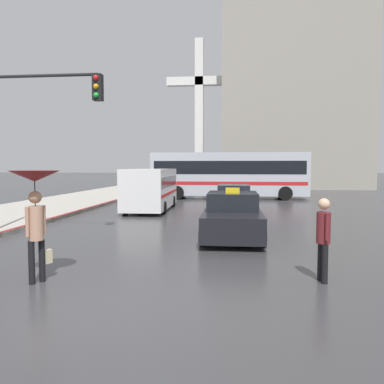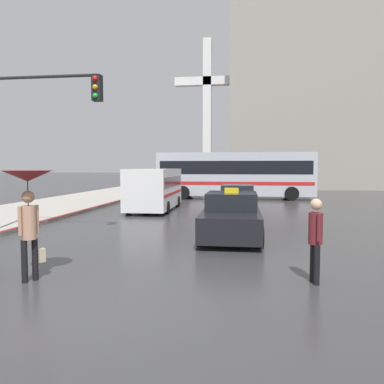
{
  "view_description": "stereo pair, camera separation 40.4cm",
  "coord_description": "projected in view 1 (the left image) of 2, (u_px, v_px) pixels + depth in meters",
  "views": [
    {
      "loc": [
        1.96,
        -5.42,
        2.26
      ],
      "look_at": [
        0.6,
        7.56,
        1.4
      ],
      "focal_mm": 35.0,
      "sensor_mm": 36.0,
      "label": 1
    },
    {
      "loc": [
        2.36,
        -5.37,
        2.26
      ],
      "look_at": [
        0.6,
        7.56,
        1.4
      ],
      "focal_mm": 35.0,
      "sensor_mm": 36.0,
      "label": 2
    }
  ],
  "objects": [
    {
      "name": "traffic_light",
      "position": [
        33.0,
        118.0,
        11.75
      ],
      "size": [
        3.93,
        0.38,
        5.41
      ],
      "color": "black",
      "rests_on": "ground_plane"
    },
    {
      "name": "monument_cross",
      "position": [
        199.0,
        104.0,
        40.95
      ],
      "size": [
        7.11,
        0.9,
        16.16
      ],
      "color": "white",
      "rests_on": "ground_plane"
    },
    {
      "name": "building_tower_near",
      "position": [
        291.0,
        82.0,
        41.72
      ],
      "size": [
        15.23,
        10.23,
        23.46
      ],
      "color": "gray",
      "rests_on": "ground_plane"
    },
    {
      "name": "city_bus",
      "position": [
        229.0,
        173.0,
        27.06
      ],
      "size": [
        11.07,
        2.7,
        3.31
      ],
      "rotation": [
        0.0,
        0.0,
        -1.57
      ],
      "color": "#B2B7C1",
      "rests_on": "ground_plane"
    },
    {
      "name": "sedan_red",
      "position": [
        234.0,
        199.0,
        18.96
      ],
      "size": [
        1.91,
        4.4,
        1.37
      ],
      "rotation": [
        0.0,
        0.0,
        3.14
      ],
      "color": "#B7B2AD",
      "rests_on": "ground_plane"
    },
    {
      "name": "taxi",
      "position": [
        232.0,
        217.0,
        12.04
      ],
      "size": [
        1.91,
        4.23,
        1.61
      ],
      "rotation": [
        0.0,
        0.0,
        3.14
      ],
      "color": "black",
      "rests_on": "ground_plane"
    },
    {
      "name": "pedestrian_with_umbrella",
      "position": [
        35.0,
        195.0,
        7.23
      ],
      "size": [
        0.95,
        0.95,
        2.2
      ],
      "rotation": [
        0.0,
        0.0,
        1.05
      ],
      "color": "black",
      "rests_on": "ground_plane"
    },
    {
      "name": "pedestrian_man",
      "position": [
        323.0,
        234.0,
        7.34
      ],
      "size": [
        0.3,
        0.43,
        1.66
      ],
      "rotation": [
        0.0,
        0.0,
        -1.43
      ],
      "color": "black",
      "rests_on": "ground_plane"
    },
    {
      "name": "ground_plane",
      "position": [
        102.0,
        315.0,
        5.73
      ],
      "size": [
        300.0,
        300.0,
        0.0
      ],
      "primitive_type": "plane",
      "color": "#38383A"
    },
    {
      "name": "ambulance_van",
      "position": [
        151.0,
        187.0,
        19.74
      ],
      "size": [
        2.19,
        5.74,
        2.18
      ],
      "rotation": [
        0.0,
        0.0,
        3.16
      ],
      "color": "white",
      "rests_on": "ground_plane"
    }
  ]
}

